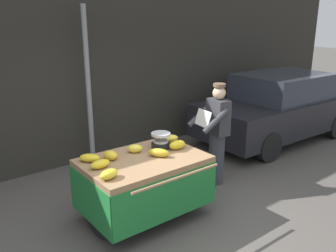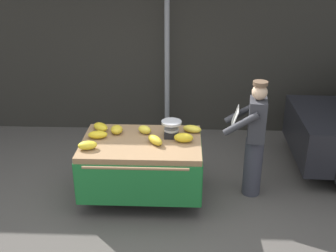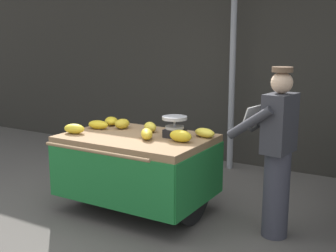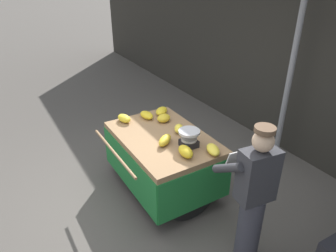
{
  "view_description": "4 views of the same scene",
  "coord_description": "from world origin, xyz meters",
  "px_view_note": "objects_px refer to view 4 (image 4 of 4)",
  "views": [
    {
      "loc": [
        -2.58,
        -3.3,
        2.72
      ],
      "look_at": [
        0.43,
        0.58,
        1.22
      ],
      "focal_mm": 38.13,
      "sensor_mm": 36.0,
      "label": 1
    },
    {
      "loc": [
        0.47,
        -4.66,
        3.35
      ],
      "look_at": [
        0.26,
        0.53,
        1.09
      ],
      "focal_mm": 44.27,
      "sensor_mm": 36.0,
      "label": 2
    },
    {
      "loc": [
        2.67,
        -3.51,
        1.99
      ],
      "look_at": [
        0.39,
        0.32,
        1.08
      ],
      "focal_mm": 46.56,
      "sensor_mm": 36.0,
      "label": 3
    },
    {
      "loc": [
        3.18,
        -1.45,
        3.06
      ],
      "look_at": [
        -0.0,
        0.46,
        1.09
      ],
      "focal_mm": 33.62,
      "sensor_mm": 36.0,
      "label": 4
    }
  ],
  "objects_px": {
    "banana_bunch_5": "(147,115)",
    "vendor_person": "(253,198)",
    "street_pole": "(290,76)",
    "banana_bunch_6": "(124,118)",
    "banana_bunch_1": "(165,140)",
    "banana_bunch_7": "(162,111)",
    "banana_bunch_3": "(179,129)",
    "banana_bunch_0": "(186,152)",
    "weighing_scale": "(189,138)",
    "banana_cart": "(163,150)",
    "banana_bunch_4": "(164,118)",
    "banana_bunch_2": "(213,150)"
  },
  "relations": [
    {
      "from": "street_pole",
      "to": "banana_bunch_6",
      "type": "height_order",
      "value": "street_pole"
    },
    {
      "from": "banana_bunch_0",
      "to": "banana_bunch_6",
      "type": "height_order",
      "value": "banana_bunch_0"
    },
    {
      "from": "vendor_person",
      "to": "banana_cart",
      "type": "bearing_deg",
      "value": -173.91
    },
    {
      "from": "street_pole",
      "to": "banana_bunch_4",
      "type": "relative_size",
      "value": 13.78
    },
    {
      "from": "banana_cart",
      "to": "banana_bunch_1",
      "type": "height_order",
      "value": "banana_bunch_1"
    },
    {
      "from": "banana_bunch_4",
      "to": "banana_bunch_1",
      "type": "bearing_deg",
      "value": -29.06
    },
    {
      "from": "banana_bunch_6",
      "to": "banana_bunch_7",
      "type": "relative_size",
      "value": 0.91
    },
    {
      "from": "banana_bunch_3",
      "to": "vendor_person",
      "type": "distance_m",
      "value": 1.54
    },
    {
      "from": "banana_cart",
      "to": "banana_bunch_6",
      "type": "distance_m",
      "value": 0.79
    },
    {
      "from": "banana_bunch_6",
      "to": "banana_bunch_5",
      "type": "bearing_deg",
      "value": 79.08
    },
    {
      "from": "weighing_scale",
      "to": "banana_bunch_7",
      "type": "bearing_deg",
      "value": 169.92
    },
    {
      "from": "banana_cart",
      "to": "banana_bunch_6",
      "type": "relative_size",
      "value": 6.64
    },
    {
      "from": "banana_bunch_4",
      "to": "street_pole",
      "type": "bearing_deg",
      "value": 71.49
    },
    {
      "from": "banana_bunch_0",
      "to": "banana_bunch_5",
      "type": "height_order",
      "value": "banana_bunch_0"
    },
    {
      "from": "banana_bunch_3",
      "to": "banana_bunch_6",
      "type": "bearing_deg",
      "value": -143.14
    },
    {
      "from": "weighing_scale",
      "to": "banana_bunch_4",
      "type": "xyz_separation_m",
      "value": [
        -0.78,
        0.08,
        -0.06
      ]
    },
    {
      "from": "weighing_scale",
      "to": "banana_bunch_2",
      "type": "height_order",
      "value": "weighing_scale"
    },
    {
      "from": "banana_bunch_1",
      "to": "banana_bunch_7",
      "type": "xyz_separation_m",
      "value": [
        -0.82,
        0.42,
        -0.01
      ]
    },
    {
      "from": "banana_bunch_5",
      "to": "banana_cart",
      "type": "bearing_deg",
      "value": -5.99
    },
    {
      "from": "street_pole",
      "to": "banana_bunch_7",
      "type": "height_order",
      "value": "street_pole"
    },
    {
      "from": "banana_bunch_7",
      "to": "banana_bunch_6",
      "type": "bearing_deg",
      "value": -95.11
    },
    {
      "from": "banana_bunch_1",
      "to": "banana_bunch_5",
      "type": "distance_m",
      "value": 0.82
    },
    {
      "from": "banana_bunch_5",
      "to": "street_pole",
      "type": "bearing_deg",
      "value": 67.02
    },
    {
      "from": "banana_bunch_0",
      "to": "banana_bunch_7",
      "type": "bearing_deg",
      "value": 163.78
    },
    {
      "from": "banana_bunch_4",
      "to": "banana_bunch_7",
      "type": "relative_size",
      "value": 0.78
    },
    {
      "from": "weighing_scale",
      "to": "banana_bunch_4",
      "type": "bearing_deg",
      "value": 174.4
    },
    {
      "from": "banana_bunch_3",
      "to": "banana_bunch_5",
      "type": "xyz_separation_m",
      "value": [
        -0.64,
        -0.18,
        -0.01
      ]
    },
    {
      "from": "banana_bunch_7",
      "to": "banana_bunch_3",
      "type": "bearing_deg",
      "value": -7.97
    },
    {
      "from": "banana_bunch_0",
      "to": "banana_bunch_2",
      "type": "relative_size",
      "value": 0.97
    },
    {
      "from": "weighing_scale",
      "to": "banana_bunch_1",
      "type": "height_order",
      "value": "weighing_scale"
    },
    {
      "from": "banana_bunch_3",
      "to": "banana_bunch_5",
      "type": "relative_size",
      "value": 0.76
    },
    {
      "from": "banana_bunch_0",
      "to": "banana_bunch_2",
      "type": "bearing_deg",
      "value": 69.95
    },
    {
      "from": "street_pole",
      "to": "banana_bunch_6",
      "type": "xyz_separation_m",
      "value": [
        -0.94,
        -2.41,
        -0.51
      ]
    },
    {
      "from": "banana_bunch_2",
      "to": "banana_bunch_3",
      "type": "relative_size",
      "value": 1.31
    },
    {
      "from": "banana_bunch_5",
      "to": "vendor_person",
      "type": "relative_size",
      "value": 0.16
    },
    {
      "from": "banana_bunch_6",
      "to": "vendor_person",
      "type": "relative_size",
      "value": 0.15
    },
    {
      "from": "banana_bunch_1",
      "to": "banana_bunch_6",
      "type": "distance_m",
      "value": 0.9
    },
    {
      "from": "banana_bunch_0",
      "to": "banana_bunch_1",
      "type": "bearing_deg",
      "value": -169.13
    },
    {
      "from": "banana_bunch_2",
      "to": "banana_bunch_6",
      "type": "bearing_deg",
      "value": -156.41
    },
    {
      "from": "banana_bunch_5",
      "to": "vendor_person",
      "type": "bearing_deg",
      "value": 2.7
    },
    {
      "from": "banana_cart",
      "to": "banana_bunch_1",
      "type": "xyz_separation_m",
      "value": [
        0.2,
        -0.09,
        0.29
      ]
    },
    {
      "from": "banana_bunch_1",
      "to": "vendor_person",
      "type": "height_order",
      "value": "vendor_person"
    },
    {
      "from": "banana_cart",
      "to": "banana_bunch_2",
      "type": "xyz_separation_m",
      "value": [
        0.7,
        0.32,
        0.29
      ]
    },
    {
      "from": "weighing_scale",
      "to": "banana_bunch_3",
      "type": "bearing_deg",
      "value": 166.43
    },
    {
      "from": "street_pole",
      "to": "banana_bunch_1",
      "type": "bearing_deg",
      "value": -91.73
    },
    {
      "from": "banana_bunch_3",
      "to": "banana_bunch_4",
      "type": "xyz_separation_m",
      "value": [
        -0.4,
        -0.02,
        0.0
      ]
    },
    {
      "from": "banana_bunch_3",
      "to": "banana_bunch_1",
      "type": "bearing_deg",
      "value": -62.68
    },
    {
      "from": "banana_bunch_6",
      "to": "banana_bunch_7",
      "type": "xyz_separation_m",
      "value": [
        0.06,
        0.62,
        -0.01
      ]
    },
    {
      "from": "banana_bunch_1",
      "to": "banana_bunch_5",
      "type": "xyz_separation_m",
      "value": [
        -0.81,
        0.15,
        -0.01
      ]
    },
    {
      "from": "banana_bunch_1",
      "to": "banana_bunch_6",
      "type": "bearing_deg",
      "value": -167.43
    }
  ]
}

